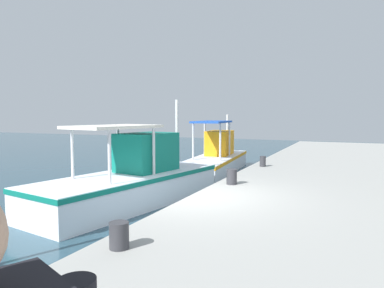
# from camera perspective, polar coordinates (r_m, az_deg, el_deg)

# --- Properties ---
(fishing_boat_third) EXTENTS (6.47, 3.14, 3.09)m
(fishing_boat_third) POSITION_cam_1_polar(r_m,az_deg,el_deg) (10.81, -9.37, -5.67)
(fishing_boat_third) COLOR white
(fishing_boat_third) RESTS_ON ground
(fishing_boat_fourth) EXTENTS (6.33, 2.25, 2.60)m
(fishing_boat_fourth) POSITION_cam_1_polar(r_m,az_deg,el_deg) (16.45, 3.75, -2.34)
(fishing_boat_fourth) COLOR white
(fishing_boat_fourth) RESTS_ON ground
(mooring_bollard_second) EXTENTS (0.27, 0.27, 0.36)m
(mooring_bollard_second) POSITION_cam_1_polar(r_m,az_deg,el_deg) (5.17, -11.29, -13.78)
(mooring_bollard_second) COLOR #333338
(mooring_bollard_second) RESTS_ON quay_pier
(mooring_bollard_third) EXTENTS (0.27, 0.27, 0.40)m
(mooring_bollard_third) POSITION_cam_1_polar(r_m,az_deg,el_deg) (9.54, 6.20, -5.09)
(mooring_bollard_third) COLOR #333338
(mooring_bollard_third) RESTS_ON quay_pier
(mooring_bollard_fourth) EXTENTS (0.21, 0.21, 0.36)m
(mooring_bollard_fourth) POSITION_cam_1_polar(r_m,az_deg,el_deg) (12.90, 10.96, -2.67)
(mooring_bollard_fourth) COLOR #333338
(mooring_bollard_fourth) RESTS_ON quay_pier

